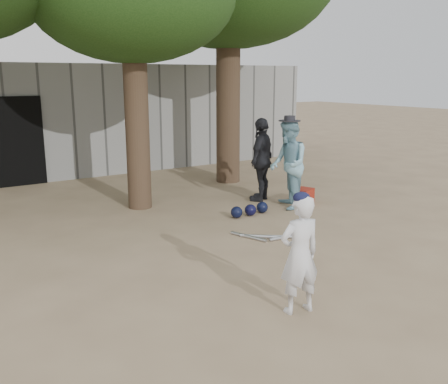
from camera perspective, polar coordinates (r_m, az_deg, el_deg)
ground at (r=6.78m, az=0.39°, el=-10.10°), size 70.00×70.00×0.00m
boy_player at (r=5.76m, az=8.63°, el=-7.10°), size 0.55×0.41×1.39m
spectator_blue at (r=10.26m, az=7.35°, el=3.14°), size 1.02×1.11×1.83m
spectator_dark at (r=10.87m, az=4.34°, el=3.72°), size 1.13×0.94×1.81m
red_bag at (r=10.94m, az=9.10°, el=-0.39°), size 0.51×0.45×0.30m
back_building at (r=15.95m, az=-20.81°, el=8.06°), size 16.00×5.24×3.00m
helmet_row at (r=9.79m, az=2.98°, el=-2.05°), size 0.87×0.27×0.23m
bat_pile at (r=8.49m, az=5.02°, el=-5.10°), size 1.04×0.83×0.06m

